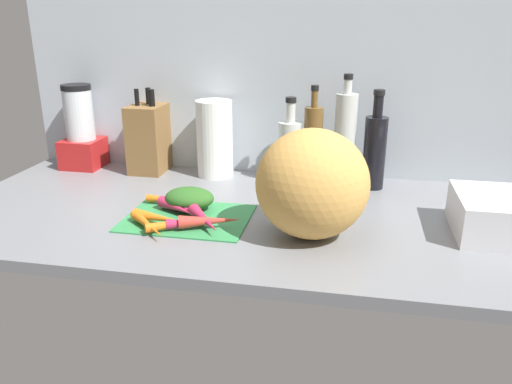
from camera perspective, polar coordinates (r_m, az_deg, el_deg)
The scene contains 22 objects.
ground_plane at distance 141.23cm, azimuth -0.89°, elevation -2.66°, with size 170.00×80.00×3.00cm, color slate.
wall_back at distance 169.94cm, azimuth 1.80°, elevation 12.17°, with size 170.00×3.00×60.00cm, color #ADB7C1.
cutting_board at distance 136.17cm, azimuth -7.77°, elevation -2.85°, with size 33.07×25.13×0.80cm, color #338C4C.
carrot_0 at distance 144.62cm, azimuth -9.36°, elevation -0.93°, with size 2.22×2.22×16.18cm, color orange.
carrot_1 at distance 136.15cm, azimuth -7.86°, elevation -2.06°, with size 2.74×2.74×13.47cm, color #B2264C.
carrot_2 at distance 128.55cm, azimuth -8.62°, elevation -3.51°, with size 2.46×2.46×17.51cm, color orange.
carrot_3 at distance 128.54cm, azimuth -5.85°, elevation -3.16°, with size 3.37×3.37×15.75cm, color #B2264C.
carrot_4 at distance 127.61cm, azimuth -5.22°, elevation -3.29°, with size 3.49×3.49×15.71cm, color red.
carrot_5 at distance 128.72cm, azimuth -12.16°, elevation -3.66°, with size 2.67×2.67×16.79cm, color orange.
carrot_6 at distance 137.89cm, azimuth -9.10°, elevation -1.72°, with size 3.29×3.29×12.92cm, color #B2264C.
carrot_7 at distance 131.88cm, azimuth -11.02°, elevation -2.89°, with size 3.12×3.12×14.25cm, color orange.
carrot_8 at distance 127.75cm, azimuth -7.67°, elevation -3.55°, with size 2.70×2.70×10.85cm, color #B2264C.
carrot_greens_pile at distance 140.33cm, azimuth -7.57°, elevation -0.69°, with size 13.81×10.62×5.84cm, color #2D6023.
winter_squash at distance 121.09cm, azimuth 6.39°, elevation 0.91°, with size 27.40×25.81×26.88cm, color gold.
knife_block at distance 176.82cm, azimuth -12.07°, elevation 6.00°, with size 11.24×14.69×28.47cm.
blender_appliance at distance 187.80cm, azimuth -19.23°, elevation 6.42°, with size 13.11×13.11×29.19cm.
paper_towel_roll at distance 168.24cm, azimuth -4.72°, elevation 6.04°, with size 11.93×11.93×25.37cm, color white.
bottle_0 at distance 161.43cm, azimuth 3.86°, elevation 4.77°, with size 7.42×7.42×27.59cm.
bottle_1 at distance 161.00cm, azimuth 6.46°, elevation 5.42°, with size 5.97×5.97×31.34cm.
bottle_2 at distance 159.39cm, azimuth 10.03°, elevation 5.91°, with size 6.78×6.78×35.02cm.
bottle_3 at distance 159.83cm, azimuth 13.31°, elevation 4.68°, with size 6.93×6.93×30.66cm.
dish_rack at distance 138.30cm, azimuth 26.76°, elevation -2.46°, with size 25.55×23.05×10.03cm, color silver.
Camera 1 is at (27.32, -127.77, 52.11)cm, focal length 35.26 mm.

